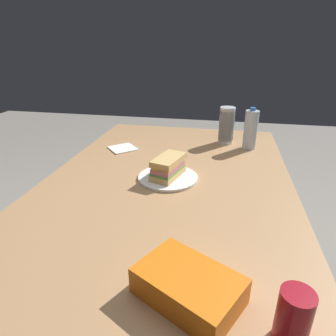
{
  "coord_description": "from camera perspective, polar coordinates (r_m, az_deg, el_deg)",
  "views": [
    {
      "loc": [
        -1.1,
        -0.22,
        1.32
      ],
      "look_at": [
        0.01,
        -0.0,
        0.82
      ],
      "focal_mm": 31.55,
      "sensor_mm": 36.0,
      "label": 1
    }
  ],
  "objects": [
    {
      "name": "soda_can_red",
      "position": [
        0.67,
        23.05,
        -25.06
      ],
      "size": [
        0.07,
        0.07,
        0.12
      ],
      "primitive_type": "cylinder",
      "color": "maroon",
      "rests_on": "dining_table"
    },
    {
      "name": "plastic_cup_stack",
      "position": [
        1.69,
        11.24,
        8.08
      ],
      "size": [
        0.08,
        0.08,
        0.2
      ],
      "color": "silver",
      "rests_on": "dining_table"
    },
    {
      "name": "chip_bag",
      "position": [
        0.72,
        3.97,
        -21.79
      ],
      "size": [
        0.24,
        0.27,
        0.07
      ],
      "primitive_type": "cube",
      "rotation": [
        0.0,
        0.0,
        4.21
      ],
      "color": "orange",
      "rests_on": "dining_table"
    },
    {
      "name": "water_bottle_tall",
      "position": [
        1.63,
        15.66,
        7.14
      ],
      "size": [
        0.07,
        0.07,
        0.22
      ],
      "color": "silver",
      "rests_on": "dining_table"
    },
    {
      "name": "ground_plane",
      "position": [
        1.73,
        -0.06,
        -25.88
      ],
      "size": [
        8.0,
        8.0,
        0.0
      ],
      "primitive_type": "plane",
      "color": "gray"
    },
    {
      "name": "paper_plate",
      "position": [
        1.25,
        0.0,
        -1.85
      ],
      "size": [
        0.25,
        0.25,
        0.01
      ],
      "primitive_type": "cylinder",
      "color": "white",
      "rests_on": "dining_table"
    },
    {
      "name": "dining_table",
      "position": [
        1.29,
        -0.08,
        -5.83
      ],
      "size": [
        1.6,
        1.03,
        0.77
      ],
      "color": "tan",
      "rests_on": "ground_plane"
    },
    {
      "name": "sandwich",
      "position": [
        1.23,
        0.0,
        0.2
      ],
      "size": [
        0.2,
        0.14,
        0.08
      ],
      "color": "#DBB26B",
      "rests_on": "paper_plate"
    },
    {
      "name": "paper_napkin",
      "position": [
        1.61,
        -8.74,
        3.77
      ],
      "size": [
        0.18,
        0.18,
        0.01
      ],
      "primitive_type": "cube",
      "rotation": [
        0.0,
        0.0,
        3.88
      ],
      "color": "white",
      "rests_on": "dining_table"
    }
  ]
}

